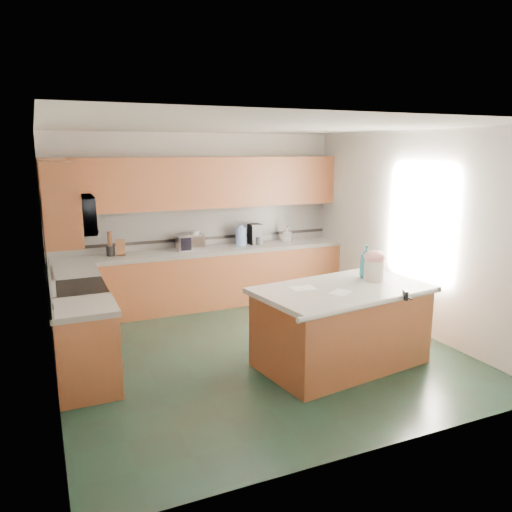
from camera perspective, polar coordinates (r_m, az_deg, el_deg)
floor at (r=6.29m, az=0.03°, el=-10.77°), size 4.60×4.60×0.00m
ceiling at (r=5.80m, az=0.04°, el=14.64°), size 4.60×4.60×0.00m
wall_back at (r=8.05m, az=-6.65°, el=4.20°), size 4.60×0.04×2.70m
wall_front at (r=3.94m, az=13.79°, el=-4.33°), size 4.60×0.04×2.70m
wall_left at (r=5.41m, az=-23.06°, el=-0.52°), size 0.04×4.60×2.70m
wall_right at (r=7.14m, az=17.36°, el=2.73°), size 0.04×4.60×2.70m
back_base_cab at (r=7.93m, az=-5.81°, el=-2.69°), size 4.60×0.60×0.86m
back_countertop at (r=7.82m, az=-5.88°, el=0.57°), size 4.60×0.64×0.06m
back_upper_cab at (r=7.81m, az=-6.35°, el=8.32°), size 4.60×0.33×0.78m
back_backsplash at (r=8.03m, az=-6.57°, el=3.36°), size 4.60×0.02×0.63m
back_accent_band at (r=8.06m, az=-6.52°, el=1.98°), size 4.60×0.01×0.05m
left_base_cab_rear at (r=6.90m, az=-19.98°, el=-5.62°), size 0.60×0.82×0.86m
left_counter_rear at (r=6.78m, az=-20.26°, el=-1.91°), size 0.64×0.82×0.06m
left_base_cab_front at (r=5.46m, az=-18.81°, el=-10.22°), size 0.60×0.72×0.86m
left_counter_front at (r=5.30m, az=-19.14°, el=-5.60°), size 0.64×0.72×0.06m
left_backsplash at (r=5.98m, az=-22.77°, el=-0.52°), size 0.02×2.30×0.63m
left_accent_band at (r=6.02m, az=-22.56°, el=-2.33°), size 0.01×2.30×0.05m
left_upper_cab_rear at (r=6.75m, az=-22.13°, el=6.94°), size 0.33×1.09×0.78m
left_upper_cab_front at (r=5.09m, az=-21.47°, el=5.61°), size 0.33×0.72×0.78m
range_body at (r=6.15m, az=-19.45°, el=-7.64°), size 0.60×0.76×0.88m
range_oven_door at (r=6.18m, az=-16.73°, el=-7.73°), size 0.02×0.68×0.55m
range_cooktop at (r=6.01m, az=-19.76°, el=-3.50°), size 0.62×0.78×0.04m
range_handle at (r=6.07m, az=-16.66°, el=-4.32°), size 0.02×0.66×0.02m
range_backguard at (r=5.97m, az=-22.32°, el=-2.60°), size 0.06×0.76×0.18m
microwave at (r=5.86m, az=-20.34°, el=4.38°), size 0.50×0.73×0.41m
island_base at (r=5.86m, az=9.69°, el=-8.15°), size 1.97×1.30×0.86m
island_top at (r=5.72m, az=9.85°, el=-3.83°), size 2.08×1.41×0.06m
island_bullnose at (r=5.27m, az=13.30°, el=-5.35°), size 1.93×0.33×0.06m
treat_jar at (r=6.05m, az=13.34°, el=-1.60°), size 0.26×0.26×0.25m
treat_jar_lid at (r=6.02m, az=13.41°, el=-0.10°), size 0.26×0.26×0.16m
treat_jar_knob at (r=6.01m, az=13.44°, el=0.39°), size 0.08×0.03×0.03m
treat_jar_knob_end_l at (r=5.98m, az=13.11°, el=0.36°), size 0.04×0.04×0.04m
treat_jar_knob_end_r at (r=6.03m, az=13.76°, el=0.43°), size 0.04×0.04×0.04m
soap_bottle_island at (r=6.15m, az=12.49°, el=-0.60°), size 0.20×0.20×0.40m
paper_sheet_a at (r=5.50m, az=9.69°, el=-4.12°), size 0.32×0.29×0.00m
paper_sheet_b at (r=5.62m, az=5.42°, el=-3.66°), size 0.28×0.22×0.00m
clamp_body at (r=5.53m, az=16.69°, el=-4.29°), size 0.08×0.12×0.10m
clamp_handle at (r=5.49m, az=17.13°, el=-4.66°), size 0.02×0.08×0.02m
knife_block at (r=7.56m, az=-15.23°, el=0.95°), size 0.15×0.19×0.26m
utensil_crock at (r=7.58m, az=-16.29°, el=0.57°), size 0.12×0.12×0.15m
utensil_bundle at (r=7.55m, az=-16.38°, el=1.93°), size 0.07×0.07×0.22m
toaster_oven at (r=7.78m, az=-7.55°, el=1.56°), size 0.42×0.30×0.23m
toaster_oven_door at (r=7.66m, az=-7.27°, el=1.40°), size 0.36×0.01×0.19m
paper_towel at (r=7.85m, az=-6.93°, el=1.85°), size 0.12×0.12×0.28m
paper_towel_base at (r=7.87m, az=-6.90°, el=0.90°), size 0.19×0.19×0.01m
water_jug at (r=8.06m, az=-1.72°, el=2.25°), size 0.18×0.18×0.30m
water_jug_neck at (r=8.03m, az=-1.73°, el=3.44°), size 0.08×0.08×0.04m
coffee_maker at (r=8.17m, az=-0.09°, el=2.51°), size 0.19×0.21×0.33m
coffee_carafe at (r=8.14m, az=0.04°, el=1.79°), size 0.14×0.14×0.14m
soap_bottle_back at (r=8.40m, az=3.59°, el=2.45°), size 0.16×0.16×0.24m
soap_back_cap at (r=8.37m, az=3.60°, el=3.37°), size 0.02×0.02×0.03m
window_light_proxy at (r=6.95m, az=18.33°, el=3.68°), size 0.02×1.40×1.10m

